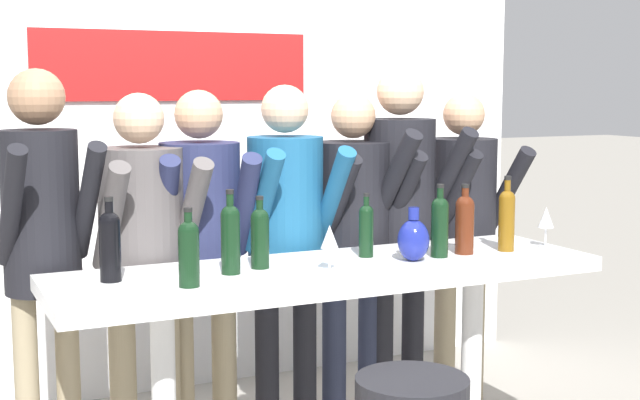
# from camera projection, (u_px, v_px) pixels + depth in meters

# --- Properties ---
(back_wall) EXTENTS (3.81, 0.12, 2.56)m
(back_wall) POSITION_uv_depth(u_px,v_px,m) (209.00, 151.00, 4.85)
(back_wall) COLOR white
(back_wall) RESTS_ON ground_plane
(tasting_table) EXTENTS (2.21, 0.64, 0.93)m
(tasting_table) POSITION_uv_depth(u_px,v_px,m) (330.00, 300.00, 3.55)
(tasting_table) COLOR white
(tasting_table) RESTS_ON ground_plane
(person_far_left) EXTENTS (0.39, 0.53, 1.71)m
(person_far_left) POSITION_uv_depth(u_px,v_px,m) (42.00, 228.00, 3.53)
(person_far_left) COLOR gray
(person_far_left) RESTS_ON ground_plane
(person_left) EXTENTS (0.44, 0.53, 1.61)m
(person_left) POSITION_uv_depth(u_px,v_px,m) (143.00, 241.00, 3.72)
(person_left) COLOR gray
(person_left) RESTS_ON ground_plane
(person_center_left) EXTENTS (0.47, 0.56, 1.62)m
(person_center_left) POSITION_uv_depth(u_px,v_px,m) (201.00, 232.00, 3.90)
(person_center_left) COLOR gray
(person_center_left) RESTS_ON ground_plane
(person_center) EXTENTS (0.41, 0.51, 1.65)m
(person_center) POSITION_uv_depth(u_px,v_px,m) (286.00, 224.00, 4.01)
(person_center) COLOR black
(person_center) RESTS_ON ground_plane
(person_center_right) EXTENTS (0.44, 0.53, 1.61)m
(person_center_right) POSITION_uv_depth(u_px,v_px,m) (354.00, 225.00, 4.19)
(person_center_right) COLOR #23283D
(person_center_right) RESTS_ON ground_plane
(person_right) EXTENTS (0.45, 0.57, 1.73)m
(person_right) POSITION_uv_depth(u_px,v_px,m) (400.00, 204.00, 4.27)
(person_right) COLOR black
(person_right) RESTS_ON ground_plane
(person_far_right) EXTENTS (0.43, 0.52, 1.60)m
(person_far_right) POSITION_uv_depth(u_px,v_px,m) (463.00, 215.00, 4.48)
(person_far_right) COLOR gray
(person_far_right) RESTS_ON ground_plane
(wine_bottle_0) EXTENTS (0.06, 0.06, 0.27)m
(wine_bottle_0) POSITION_uv_depth(u_px,v_px,m) (366.00, 228.00, 3.69)
(wine_bottle_0) COLOR black
(wine_bottle_0) RESTS_ON tasting_table
(wine_bottle_1) EXTENTS (0.07, 0.07, 0.32)m
(wine_bottle_1) POSITION_uv_depth(u_px,v_px,m) (507.00, 217.00, 3.82)
(wine_bottle_1) COLOR brown
(wine_bottle_1) RESTS_ON tasting_table
(wine_bottle_2) EXTENTS (0.07, 0.07, 0.28)m
(wine_bottle_2) POSITION_uv_depth(u_px,v_px,m) (189.00, 250.00, 3.14)
(wine_bottle_2) COLOR black
(wine_bottle_2) RESTS_ON tasting_table
(wine_bottle_3) EXTENTS (0.07, 0.07, 0.32)m
(wine_bottle_3) POSITION_uv_depth(u_px,v_px,m) (230.00, 236.00, 3.35)
(wine_bottle_3) COLOR black
(wine_bottle_3) RESTS_ON tasting_table
(wine_bottle_4) EXTENTS (0.08, 0.08, 0.30)m
(wine_bottle_4) POSITION_uv_depth(u_px,v_px,m) (465.00, 221.00, 3.75)
(wine_bottle_4) COLOR #4C1E0F
(wine_bottle_4) RESTS_ON tasting_table
(wine_bottle_5) EXTENTS (0.08, 0.08, 0.31)m
(wine_bottle_5) POSITION_uv_depth(u_px,v_px,m) (110.00, 243.00, 3.22)
(wine_bottle_5) COLOR black
(wine_bottle_5) RESTS_ON tasting_table
(wine_bottle_6) EXTENTS (0.07, 0.07, 0.30)m
(wine_bottle_6) POSITION_uv_depth(u_px,v_px,m) (440.00, 224.00, 3.68)
(wine_bottle_6) COLOR black
(wine_bottle_6) RESTS_ON tasting_table
(wine_bottle_7) EXTENTS (0.07, 0.07, 0.28)m
(wine_bottle_7) POSITION_uv_depth(u_px,v_px,m) (260.00, 235.00, 3.46)
(wine_bottle_7) COLOR black
(wine_bottle_7) RESTS_ON tasting_table
(wine_glass_0) EXTENTS (0.07, 0.07, 0.18)m
(wine_glass_0) POSITION_uv_depth(u_px,v_px,m) (546.00, 219.00, 3.91)
(wine_glass_0) COLOR silver
(wine_glass_0) RESTS_ON tasting_table
(wine_glass_1) EXTENTS (0.07, 0.07, 0.18)m
(wine_glass_1) POSITION_uv_depth(u_px,v_px,m) (330.00, 238.00, 3.41)
(wine_glass_1) COLOR silver
(wine_glass_1) RESTS_ON tasting_table
(decorative_vase) EXTENTS (0.13, 0.13, 0.22)m
(decorative_vase) POSITION_uv_depth(u_px,v_px,m) (413.00, 239.00, 3.61)
(decorative_vase) COLOR navy
(decorative_vase) RESTS_ON tasting_table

